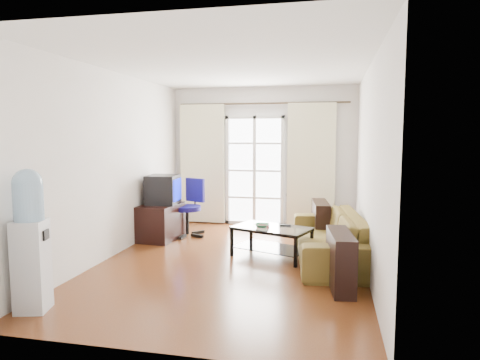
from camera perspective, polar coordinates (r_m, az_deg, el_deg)
name	(u,v)px	position (r m, az deg, el deg)	size (l,w,h in m)	color
floor	(233,262)	(6.13, -0.95, -10.83)	(5.20, 5.20, 0.00)	brown
ceiling	(233,66)	(5.93, -1.00, 14.98)	(5.20, 5.20, 0.00)	white
wall_back	(263,157)	(8.43, 3.03, 3.12)	(3.60, 0.02, 2.70)	white
wall_front	(158,190)	(3.41, -10.91, -1.28)	(3.60, 0.02, 2.70)	white
wall_left	(113,164)	(6.52, -16.57, 2.03)	(0.02, 5.20, 2.70)	white
wall_right	(369,168)	(5.75, 16.80, 1.51)	(0.02, 5.20, 2.70)	white
french_door	(255,171)	(8.42, 1.95, 1.24)	(1.16, 0.06, 2.15)	white
curtain_rod	(262,103)	(8.34, 2.96, 10.17)	(0.04, 0.04, 3.30)	#4C3F2D
curtain_left	(202,164)	(8.59, -5.03, 2.16)	(0.90, 0.07, 2.35)	#F0EDC1
curtain_right	(311,165)	(8.22, 9.45, 1.92)	(0.90, 0.07, 2.35)	#F0EDC1
radiator	(302,210)	(8.35, 8.32, -4.01)	(0.64, 0.12, 0.64)	gray
sofa	(328,237)	(6.29, 11.72, -7.40)	(1.17, 2.36, 0.66)	brown
coffee_table	(272,238)	(6.31, 4.23, -7.67)	(1.23, 0.95, 0.44)	silver
bowl	(262,226)	(6.26, 2.95, -6.08)	(0.21, 0.21, 0.05)	#379855
book	(256,225)	(6.35, 2.21, -6.02)	(0.23, 0.28, 0.02)	#A92114
remote	(285,225)	(6.38, 6.04, -6.00)	(0.17, 0.05, 0.02)	black
tv_stand	(161,222)	(7.44, -10.48, -5.50)	(0.55, 0.82, 0.60)	black
crt_tv	(162,189)	(7.41, -10.38, -1.25)	(0.58, 0.57, 0.49)	black
task_chair	(189,219)	(7.64, -6.87, -5.19)	(0.89, 0.89, 1.01)	black
water_cooler	(30,238)	(4.79, -26.18, -6.90)	(0.36, 0.36, 1.45)	silver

